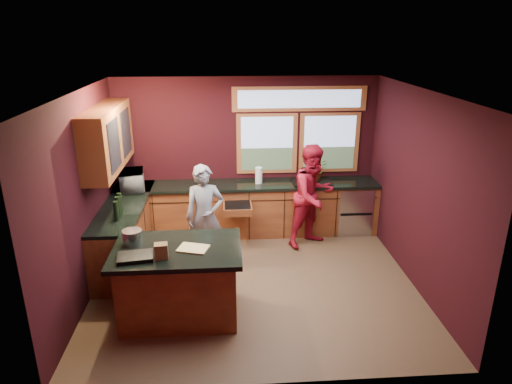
{
  "coord_description": "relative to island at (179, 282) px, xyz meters",
  "views": [
    {
      "loc": [
        -0.39,
        -5.72,
        3.44
      ],
      "look_at": [
        0.05,
        0.4,
        1.24
      ],
      "focal_mm": 32.0,
      "sensor_mm": 36.0,
      "label": 1
    }
  ],
  "objects": [
    {
      "name": "microwave",
      "position": [
        -0.93,
        2.23,
        0.61
      ],
      "size": [
        0.49,
        0.63,
        0.32
      ],
      "primitive_type": "imported",
      "rotation": [
        0.0,
        0.0,
        1.77
      ],
      "color": "#999999",
      "rests_on": "left_counter"
    },
    {
      "name": "person_red",
      "position": [
        2.03,
        1.91,
        0.38
      ],
      "size": [
        1.05,
        1.0,
        1.72
      ],
      "primitive_type": "imported",
      "rotation": [
        0.0,
        0.0,
        0.56
      ],
      "color": "#A41326",
      "rests_on": "floor"
    },
    {
      "name": "floor",
      "position": [
        0.99,
        0.72,
        -0.48
      ],
      "size": [
        4.5,
        4.5,
        0.0
      ],
      "primitive_type": "plane",
      "color": "brown",
      "rests_on": "ground"
    },
    {
      "name": "back_counter",
      "position": [
        1.19,
        2.42,
        -0.01
      ],
      "size": [
        4.5,
        0.64,
        0.93
      ],
      "color": "#582514",
      "rests_on": "floor"
    },
    {
      "name": "cutting_board",
      "position": [
        0.2,
        -0.05,
        0.48
      ],
      "size": [
        0.41,
        0.34,
        0.02
      ],
      "primitive_type": "cube",
      "rotation": [
        0.0,
        0.0,
        -0.3
      ],
      "color": "tan",
      "rests_on": "island"
    },
    {
      "name": "potted_plant",
      "position": [
        2.18,
        2.47,
        0.65
      ],
      "size": [
        0.36,
        0.32,
        0.41
      ],
      "primitive_type": "imported",
      "color": "#999999",
      "rests_on": "back_counter"
    },
    {
      "name": "left_counter",
      "position": [
        -0.96,
        1.57,
        -0.01
      ],
      "size": [
        0.64,
        2.3,
        0.93
      ],
      "color": "#582514",
      "rests_on": "floor"
    },
    {
      "name": "black_tray",
      "position": [
        -0.45,
        -0.25,
        0.49
      ],
      "size": [
        0.44,
        0.34,
        0.05
      ],
      "primitive_type": "cube",
      "rotation": [
        0.0,
        0.0,
        0.15
      ],
      "color": "black",
      "rests_on": "island"
    },
    {
      "name": "island",
      "position": [
        0.0,
        0.0,
        0.0
      ],
      "size": [
        1.55,
        1.05,
        0.95
      ],
      "color": "#582514",
      "rests_on": "floor"
    },
    {
      "name": "paper_towel",
      "position": [
        1.18,
        2.42,
        0.59
      ],
      "size": [
        0.12,
        0.12,
        0.28
      ],
      "primitive_type": "cylinder",
      "color": "white",
      "rests_on": "back_counter"
    },
    {
      "name": "person_grey",
      "position": [
        0.28,
        1.32,
        0.31
      ],
      "size": [
        0.62,
        0.44,
        1.58
      ],
      "primitive_type": "imported",
      "rotation": [
        0.0,
        0.0,
        0.12
      ],
      "color": "slate",
      "rests_on": "floor"
    },
    {
      "name": "stock_pot",
      "position": [
        -0.55,
        0.15,
        0.56
      ],
      "size": [
        0.24,
        0.24,
        0.18
      ],
      "primitive_type": "cylinder",
      "color": "#B8B8BD",
      "rests_on": "island"
    },
    {
      "name": "room_shell",
      "position": [
        0.4,
        1.04,
        1.32
      ],
      "size": [
        4.52,
        4.02,
        2.71
      ],
      "color": "black",
      "rests_on": "ground"
    },
    {
      "name": "paper_bag",
      "position": [
        -0.15,
        -0.25,
        0.56
      ],
      "size": [
        0.16,
        0.14,
        0.18
      ],
      "primitive_type": "cube",
      "rotation": [
        0.0,
        0.0,
        0.11
      ],
      "color": "brown",
      "rests_on": "island"
    }
  ]
}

